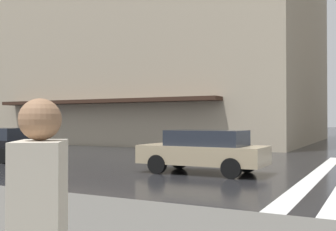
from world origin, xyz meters
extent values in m
cube|color=silver|center=(4.00, 4.59, 0.00)|extent=(13.00, 0.50, 0.01)
cube|color=tan|center=(22.48, 19.20, 9.06)|extent=(19.95, 23.92, 18.12)
cube|color=#382319|center=(11.90, 19.20, 3.00)|extent=(1.20, 16.74, 0.24)
cube|color=#232833|center=(2.50, 17.37, 1.16)|extent=(1.54, 2.46, 0.50)
cylinder|color=black|center=(1.68, 16.27, 0.31)|extent=(0.20, 0.62, 0.62)
cylinder|color=black|center=(3.33, 16.27, 0.31)|extent=(0.20, 0.62, 0.62)
cube|color=tan|center=(2.50, 7.97, 0.61)|extent=(1.75, 4.10, 0.60)
cube|color=#232833|center=(2.50, 7.82, 1.16)|extent=(1.54, 2.46, 0.50)
cylinder|color=black|center=(1.68, 9.22, 0.31)|extent=(0.20, 0.62, 0.62)
cylinder|color=black|center=(3.33, 9.22, 0.31)|extent=(0.20, 0.62, 0.62)
cylinder|color=black|center=(1.68, 6.72, 0.31)|extent=(0.20, 0.62, 0.62)
cylinder|color=black|center=(3.33, 6.72, 0.31)|extent=(0.20, 0.62, 0.62)
cube|color=beige|center=(-8.38, 4.40, 1.31)|extent=(0.47, 0.42, 0.60)
sphere|color=#936B4C|center=(-8.38, 4.40, 1.72)|extent=(0.22, 0.22, 0.22)
camera|label=1|loc=(-9.96, 2.84, 1.71)|focal=43.83mm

